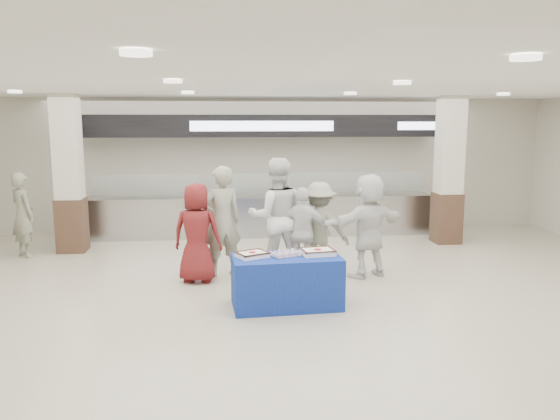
{
  "coord_description": "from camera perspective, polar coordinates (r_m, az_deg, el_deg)",
  "views": [
    {
      "loc": [
        -0.88,
        -7.2,
        2.69
      ],
      "look_at": [
        0.04,
        1.6,
        1.22
      ],
      "focal_mm": 35.0,
      "sensor_mm": 36.0,
      "label": 1
    }
  ],
  "objects": [
    {
      "name": "display_table",
      "position": [
        7.96,
        0.69,
        -7.48
      ],
      "size": [
        1.6,
        0.88,
        0.75
      ],
      "primitive_type": "cube",
      "rotation": [
        0.0,
        0.0,
        0.06
      ],
      "color": "navy",
      "rests_on": "ground"
    },
    {
      "name": "civilian_white",
      "position": [
        9.48,
        9.25,
        -1.6
      ],
      "size": [
        1.74,
        1.17,
        1.79
      ],
      "primitive_type": "imported",
      "rotation": [
        0.0,
        0.0,
        3.56
      ],
      "color": "white",
      "rests_on": "ground"
    },
    {
      "name": "column_left",
      "position": [
        11.87,
        -21.17,
        3.18
      ],
      "size": [
        0.55,
        0.55,
        3.2
      ],
      "color": "#3C271B",
      "rests_on": "ground"
    },
    {
      "name": "sheet_cake_right",
      "position": [
        7.97,
        3.96,
        -4.33
      ],
      "size": [
        0.5,
        0.42,
        0.1
      ],
      "color": "white",
      "rests_on": "display_table"
    },
    {
      "name": "chef_short",
      "position": [
        9.31,
        2.43,
        -2.4
      ],
      "size": [
        0.99,
        0.61,
        1.57
      ],
      "primitive_type": "imported",
      "rotation": [
        0.0,
        0.0,
        2.88
      ],
      "color": "white",
      "rests_on": "ground"
    },
    {
      "name": "sheet_cake_left",
      "position": [
        7.82,
        -2.91,
        -4.62
      ],
      "size": [
        0.51,
        0.47,
        0.09
      ],
      "color": "white",
      "rests_on": "display_table"
    },
    {
      "name": "chef_tall",
      "position": [
        9.46,
        -0.37,
        -0.72
      ],
      "size": [
        1.02,
        0.8,
        2.05
      ],
      "primitive_type": "imported",
      "rotation": [
        0.0,
        0.0,
        3.17
      ],
      "color": "white",
      "rests_on": "ground"
    },
    {
      "name": "serving_line",
      "position": [
        12.72,
        -1.91,
        2.5
      ],
      "size": [
        8.7,
        0.85,
        2.8
      ],
      "color": "#AEB0B5",
      "rests_on": "ground"
    },
    {
      "name": "civilian_maroon",
      "position": [
        9.16,
        -8.68,
        -2.38
      ],
      "size": [
        0.92,
        0.71,
        1.67
      ],
      "primitive_type": "imported",
      "rotation": [
        0.0,
        0.0,
        2.9
      ],
      "color": "maroon",
      "rests_on": "ground"
    },
    {
      "name": "column_right",
      "position": [
        12.45,
        17.2,
        3.65
      ],
      "size": [
        0.55,
        0.55,
        3.2
      ],
      "color": "#3C271B",
      "rests_on": "ground"
    },
    {
      "name": "soldier_b",
      "position": [
        9.63,
        4.11,
        -1.87
      ],
      "size": [
        1.18,
        0.88,
        1.62
      ],
      "primitive_type": "imported",
      "rotation": [
        0.0,
        0.0,
        2.84
      ],
      "color": "gray",
      "rests_on": "ground"
    },
    {
      "name": "soldier_a",
      "position": [
        9.43,
        -6.11,
        -1.2
      ],
      "size": [
        0.81,
        0.65,
        1.92
      ],
      "primitive_type": "imported",
      "rotation": [
        0.0,
        0.0,
        3.45
      ],
      "color": "gray",
      "rests_on": "ground"
    },
    {
      "name": "ground",
      "position": [
        7.73,
        0.98,
        -10.93
      ],
      "size": [
        14.0,
        14.0,
        0.0
      ],
      "primitive_type": "plane",
      "color": "beige",
      "rests_on": "ground"
    },
    {
      "name": "soldier_bg",
      "position": [
        11.87,
        -25.28,
        -0.45
      ],
      "size": [
        0.72,
        0.72,
        1.68
      ],
      "primitive_type": "imported",
      "rotation": [
        0.0,
        0.0,
        2.37
      ],
      "color": "gray",
      "rests_on": "ground"
    },
    {
      "name": "cupcake_tray",
      "position": [
        7.88,
        0.56,
        -4.6
      ],
      "size": [
        0.45,
        0.4,
        0.06
      ],
      "color": "#ADADB2",
      "rests_on": "display_table"
    }
  ]
}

